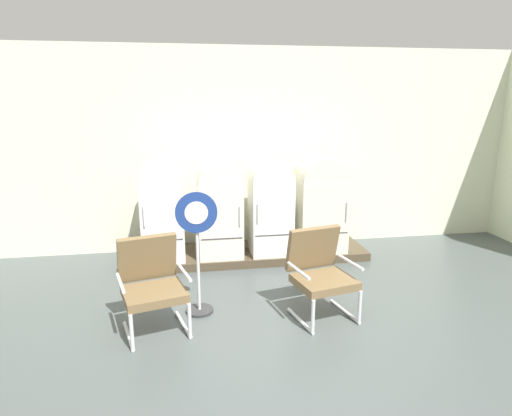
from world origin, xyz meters
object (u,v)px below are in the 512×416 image
(refrigerator_1, at_px, (220,207))
(sign_stand, at_px, (198,255))
(refrigerator_3, at_px, (320,201))
(armchair_left, at_px, (152,281))
(armchair_right, at_px, (320,270))
(refrigerator_0, at_px, (162,206))
(refrigerator_2, at_px, (271,204))

(refrigerator_1, distance_m, sign_stand, 1.61)
(refrigerator_3, relative_size, sign_stand, 1.01)
(refrigerator_3, xyz_separation_m, armchair_left, (-2.42, -1.84, -0.34))
(refrigerator_1, relative_size, armchair_right, 1.41)
(refrigerator_0, xyz_separation_m, armchair_right, (1.79, -1.82, -0.36))
(refrigerator_0, bearing_deg, refrigerator_2, -0.82)
(armchair_left, bearing_deg, refrigerator_3, 37.33)
(refrigerator_1, distance_m, armchair_right, 2.08)
(refrigerator_3, bearing_deg, armchair_right, -107.29)
(refrigerator_2, bearing_deg, armchair_left, -132.28)
(refrigerator_2, bearing_deg, armchair_right, -83.37)
(refrigerator_2, height_order, refrigerator_3, refrigerator_3)
(refrigerator_1, bearing_deg, refrigerator_0, 179.49)
(refrigerator_1, distance_m, armchair_left, 2.04)
(refrigerator_3, relative_size, armchair_left, 1.45)
(armchair_left, xyz_separation_m, sign_stand, (0.50, 0.26, 0.16))
(refrigerator_3, height_order, armchair_left, refrigerator_3)
(armchair_left, bearing_deg, refrigerator_0, 88.16)
(refrigerator_3, distance_m, armchair_left, 3.06)
(sign_stand, bearing_deg, refrigerator_2, 53.48)
(refrigerator_1, height_order, refrigerator_2, refrigerator_2)
(refrigerator_1, relative_size, refrigerator_3, 0.98)
(armchair_left, bearing_deg, armchair_right, 0.22)
(refrigerator_3, bearing_deg, armchair_left, -142.67)
(refrigerator_0, distance_m, armchair_left, 1.86)
(refrigerator_0, distance_m, sign_stand, 1.63)
(armchair_left, relative_size, armchair_right, 1.00)
(refrigerator_3, bearing_deg, refrigerator_2, -176.84)
(refrigerator_0, distance_m, refrigerator_1, 0.82)
(refrigerator_0, relative_size, refrigerator_3, 1.01)
(refrigerator_1, height_order, armchair_left, refrigerator_1)
(refrigerator_1, xyz_separation_m, refrigerator_3, (1.54, 0.03, 0.01))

